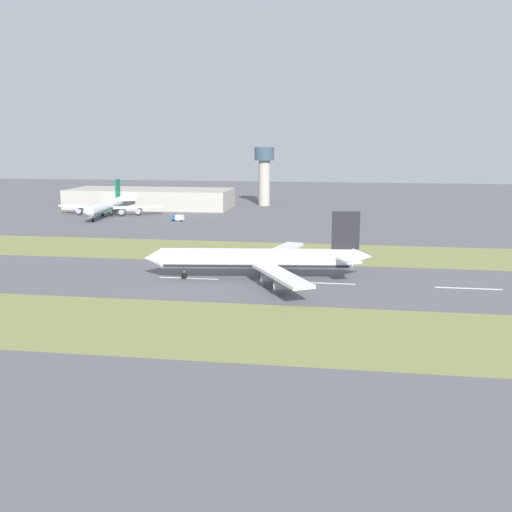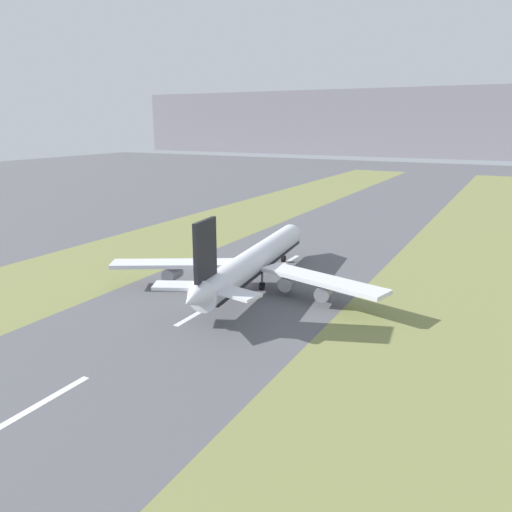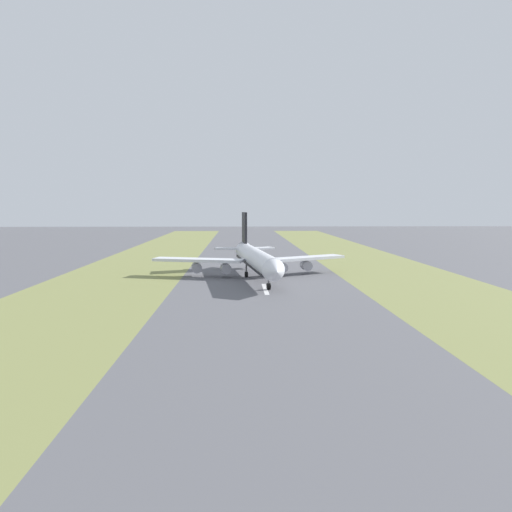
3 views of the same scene
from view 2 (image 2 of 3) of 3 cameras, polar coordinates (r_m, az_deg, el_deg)
The scene contains 8 objects.
ground_plane at distance 117.05m, azimuth -1.22°, elevation -3.41°, with size 800.00×800.00×0.00m, color #56565B.
grass_median_west at distance 143.53m, azimuth -17.12°, elevation -0.60°, with size 40.00×600.00×0.01m, color olive.
grass_median_east at distance 104.16m, azimuth 21.13°, elevation -6.85°, with size 40.00×600.00×0.01m, color olive.
centreline_dash_near at distance 76.22m, azimuth -23.85°, elevation -15.43°, with size 1.20×18.00×0.01m, color silver.
centreline_dash_mid at distance 102.53m, azimuth -6.18°, elevation -6.22°, with size 1.20×18.00×0.01m, color silver.
centreline_dash_far at distance 135.70m, azimuth 3.28°, elevation -0.82°, with size 1.20×18.00×0.01m, color silver.
airplane_main_jet at distance 114.31m, azimuth -0.34°, elevation -0.71°, with size 63.63×67.16×20.20m.
mountain_ridge at distance 619.30m, azimuth 23.62°, elevation 13.76°, with size 800.00×120.00×72.72m, color gray.
Camera 2 is at (54.17, -96.93, 37.03)m, focal length 35.00 mm.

